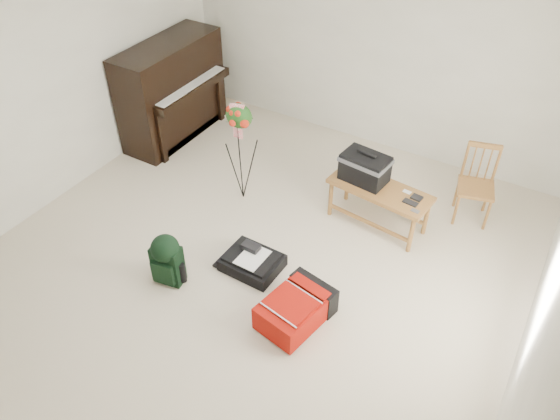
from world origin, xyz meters
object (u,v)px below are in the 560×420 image
Objects in this scene: red_suitcase at (298,306)px; green_backpack at (166,257)px; piano at (173,93)px; bench at (369,175)px; black_duffel at (252,261)px; flower_stand at (241,153)px; dining_chair at (477,185)px.

green_backpack is at bearing -158.70° from red_suitcase.
piano is 1.36× the size of bench.
red_suitcase is 1.32× the size of black_duffel.
red_suitcase is at bearing -53.95° from flower_stand.
green_backpack is at bearing -136.13° from black_duffel.
flower_stand reaches higher than bench.
dining_chair is 2.39m from red_suitcase.
black_duffel is at bearing -64.96° from flower_stand.
dining_chair is at bearing 77.78° from red_suitcase.
dining_chair is 1.54× the size of black_duffel.
flower_stand is at bearing 84.79° from green_backpack.
flower_stand is (-1.39, 1.19, 0.45)m from red_suitcase.
black_duffel is at bearing 32.90° from green_backpack.
bench is 1.29× the size of dining_chair.
piano is at bearing 169.25° from dining_chair.
piano is 3.49m from red_suitcase.
red_suitcase is 1.33× the size of green_backpack.
bench is at bearing -6.57° from piano.
bench is at bearing 1.69° from flower_stand.
piano reaches higher than black_duffel.
bench reaches higher than red_suitcase.
dining_chair is at bearing 38.04° from green_backpack.
flower_stand is (-2.31, -0.99, 0.18)m from dining_chair.
bench is 0.90× the size of flower_stand.
dining_chair is 3.28m from green_backpack.
bench is 1.17m from dining_chair.
black_duffel is (-1.61, -1.88, -0.33)m from dining_chair.
flower_stand is at bearing 129.54° from black_duffel.
green_backpack reaches higher than black_duffel.
red_suitcase is (0.06, -1.55, -0.43)m from bench.
bench is (2.85, -0.33, -0.02)m from piano.
dining_chair reaches higher than red_suitcase.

